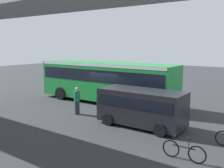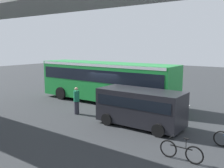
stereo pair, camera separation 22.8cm
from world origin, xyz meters
name	(u,v)px [view 2 (the right image)]	position (x,y,z in m)	size (l,w,h in m)	color
ground	(110,105)	(0.00, 0.00, 0.00)	(80.00, 80.00, 0.00)	#2D3033
city_bus	(105,79)	(0.81, -0.50, 1.88)	(11.54, 2.85, 3.15)	#1E8C38
parked_van	(140,105)	(-4.34, 3.07, 1.18)	(4.80, 2.17, 2.05)	black
bicycle_black	(181,151)	(-7.75, 5.88, 0.37)	(1.77, 0.44, 0.96)	black
pedestrian	(77,101)	(0.27, 3.34, 0.89)	(0.38, 0.38, 1.79)	#2D2D38
traffic_sign	(87,72)	(5.42, -3.55, 1.89)	(0.08, 0.60, 2.80)	slate
lane_dash_leftmost	(177,104)	(-4.00, -3.33, 0.00)	(2.00, 0.20, 0.01)	silver
lane_dash_left	(133,97)	(0.00, -3.33, 0.00)	(2.00, 0.20, 0.01)	silver
lane_dash_centre	(97,92)	(4.00, -3.33, 0.00)	(2.00, 0.20, 0.01)	silver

